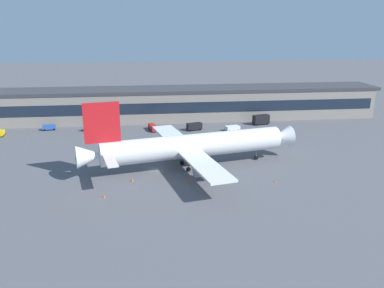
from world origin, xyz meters
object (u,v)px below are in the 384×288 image
follow_me_car (49,127)px  traffic_cone_2 (275,181)px  stair_truck (261,119)px  traffic_cone_1 (104,196)px  catering_truck (98,124)px  pushback_tractor (232,128)px  airliner (191,146)px  baggage_tug (1,133)px  traffic_cone_3 (187,181)px  crew_van (194,126)px  traffic_cone_0 (132,180)px  belt_loader (153,127)px

follow_me_car → traffic_cone_2: follow_me_car is taller
follow_me_car → stair_truck: size_ratio=0.73×
follow_me_car → traffic_cone_1: size_ratio=7.14×
catering_truck → follow_me_car: bearing=170.9°
follow_me_car → pushback_tractor: (62.70, -8.73, -0.04)m
airliner → follow_me_car: size_ratio=12.19×
stair_truck → baggage_tug: 89.64m
traffic_cone_3 → stair_truck: bearing=57.8°
crew_van → pushback_tractor: bearing=-10.9°
traffic_cone_0 → traffic_cone_2: size_ratio=1.26×
follow_me_car → catering_truck: catering_truck is taller
traffic_cone_1 → traffic_cone_3: size_ratio=0.92×
pushback_tractor → baggage_tug: 76.99m
airliner → catering_truck: airliner is taller
belt_loader → traffic_cone_2: bearing=-62.1°
belt_loader → baggage_tug: (-49.91, -1.13, -0.07)m
follow_me_car → airliner: bearing=-44.4°
belt_loader → traffic_cone_0: 46.90m
baggage_tug → traffic_cone_2: 91.61m
baggage_tug → catering_truck: bearing=6.2°
pushback_tractor → crew_van: (-12.92, 2.49, 0.41)m
follow_me_car → belt_loader: belt_loader is taller
stair_truck → traffic_cone_3: (-33.08, -52.43, -1.62)m
traffic_cone_0 → traffic_cone_1: 10.15m
baggage_tug → traffic_cone_0: bearing=-46.1°
stair_truck → baggage_tug: (-89.49, -5.21, -0.89)m
traffic_cone_0 → traffic_cone_3: traffic_cone_3 is taller
airliner → pushback_tractor: bearing=62.0°
airliner → traffic_cone_0: (-14.77, -8.04, -5.38)m
airliner → pushback_tractor: 39.55m
stair_truck → traffic_cone_1: size_ratio=9.78×
catering_truck → traffic_cone_2: (45.77, -53.20, -2.01)m
stair_truck → traffic_cone_3: bearing=-122.2°
baggage_tug → traffic_cone_1: (37.93, -53.69, -0.76)m
traffic_cone_1 → follow_me_car: bearing=111.6°
traffic_cone_0 → follow_me_car: bearing=119.8°
traffic_cone_1 → traffic_cone_2: 39.12m
follow_me_car → traffic_cone_0: 59.28m
airliner → traffic_cone_3: size_ratio=79.91×
follow_me_car → traffic_cone_1: 64.30m
traffic_cone_0 → crew_van: bearing=65.8°
airliner → follow_me_car: (-44.24, 43.39, -4.64)m
pushback_tractor → belt_loader: size_ratio=0.79×
airliner → traffic_cone_2: airliner is taller
pushback_tractor → follow_me_car: bearing=172.1°
traffic_cone_2 → traffic_cone_3: bearing=172.7°
pushback_tractor → airliner: bearing=-118.0°
baggage_tug → traffic_cone_2: (76.87, -49.83, -0.81)m
follow_me_car → baggage_tug: 15.49m
belt_loader → traffic_cone_0: size_ratio=9.52×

